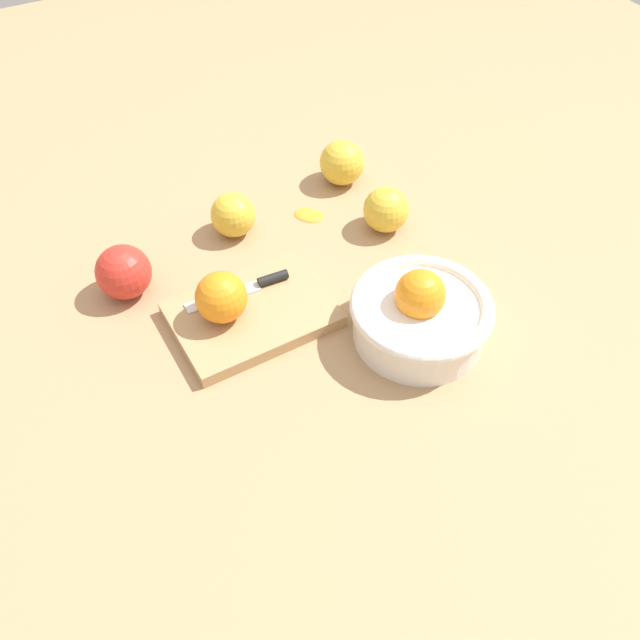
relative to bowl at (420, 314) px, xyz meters
The scene contains 10 objects.
ground_plane 0.20m from the bowl, 51.27° to the right, with size 2.40×2.40×0.00m, color tan.
bowl is the anchor object (origin of this frame).
cutting_board 0.24m from the bowl, 35.36° to the right, with size 0.22×0.16×0.02m, color tan.
orange_on_board 0.27m from the bowl, 32.13° to the right, with size 0.07×0.07×0.07m, color orange.
knife 0.25m from the bowl, 45.08° to the right, with size 0.16×0.03×0.01m.
apple_front_left 0.37m from the bowl, 102.76° to the right, with size 0.08×0.08×0.08m, color gold.
apple_front_left_2 0.23m from the bowl, 110.59° to the right, with size 0.07×0.07×0.07m, color gold.
apple_front_center 0.35m from the bowl, 66.97° to the right, with size 0.07×0.07×0.07m, color gold.
apple_front_right 0.43m from the bowl, 39.61° to the right, with size 0.08×0.08×0.08m, color red.
citrus_peel 0.31m from the bowl, 87.63° to the right, with size 0.05×0.04×0.01m, color orange.
Camera 1 is at (0.29, 0.64, 0.72)m, focal length 38.17 mm.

